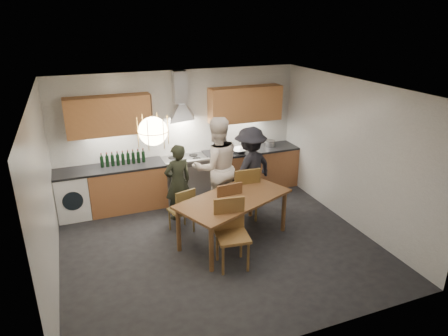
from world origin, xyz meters
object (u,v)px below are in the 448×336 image
object	(u,v)px
stock_pot	(270,144)
dining_table	(234,203)
person_right	(250,169)
wine_bottles	(123,158)
chair_back_left	(183,208)
mixing_bowl	(239,151)
person_mid	(217,167)
person_left	(178,182)
chair_front	(231,228)

from	to	relation	value
stock_pot	dining_table	bearing A→B (deg)	-130.96
person_right	wine_bottles	bearing A→B (deg)	-45.20
chair_back_left	wine_bottles	bearing A→B (deg)	-76.08
chair_back_left	mixing_bowl	bearing A→B (deg)	-156.89
person_mid	mixing_bowl	distance (m)	1.10
chair_back_left	stock_pot	distance (m)	2.76
dining_table	person_mid	xyz separation A→B (m)	(0.08, 1.02, 0.25)
mixing_bowl	person_left	bearing A→B (deg)	-155.82
dining_table	chair_back_left	size ratio (longest dim) A/B	2.52
stock_pot	wine_bottles	xyz separation A→B (m)	(-3.14, 0.05, 0.07)
stock_pot	chair_front	bearing A→B (deg)	-127.94
person_left	person_mid	size ratio (longest dim) A/B	0.76
chair_back_left	dining_table	bearing A→B (deg)	127.35
person_mid	stock_pot	xyz separation A→B (m)	(1.57, 0.87, 0.01)
dining_table	stock_pot	size ratio (longest dim) A/B	10.83
dining_table	chair_back_left	bearing A→B (deg)	119.60
dining_table	stock_pot	xyz separation A→B (m)	(1.65, 1.90, 0.26)
person_left	stock_pot	xyz separation A→B (m)	(2.29, 0.78, 0.24)
person_left	wine_bottles	world-z (taller)	person_left
chair_front	dining_table	bearing A→B (deg)	71.37
chair_front	person_right	size ratio (longest dim) A/B	0.63
stock_pot	chair_back_left	bearing A→B (deg)	-150.23
dining_table	chair_front	distance (m)	0.66
chair_front	stock_pot	xyz separation A→B (m)	(1.93, 2.48, 0.37)
chair_back_left	stock_pot	bearing A→B (deg)	-165.44
person_left	mixing_bowl	bearing A→B (deg)	-168.13
chair_back_left	chair_front	distance (m)	1.21
person_mid	mixing_bowl	xyz separation A→B (m)	(0.78, 0.77, -0.01)
person_right	mixing_bowl	bearing A→B (deg)	-120.14
person_left	person_right	world-z (taller)	person_right
person_left	wine_bottles	xyz separation A→B (m)	(-0.85, 0.83, 0.31)
person_mid	wine_bottles	size ratio (longest dim) A/B	2.25
chair_back_left	stock_pot	size ratio (longest dim) A/B	4.30
chair_back_left	person_right	bearing A→B (deg)	-177.80
person_mid	stock_pot	size ratio (longest dim) A/B	9.80
dining_table	mixing_bowl	bearing A→B (deg)	41.31
person_mid	person_right	bearing A→B (deg)	178.06
dining_table	chair_back_left	xyz separation A→B (m)	(-0.71, 0.55, -0.23)
mixing_bowl	chair_front	bearing A→B (deg)	-115.84
mixing_bowl	chair_back_left	bearing A→B (deg)	-141.67
dining_table	chair_front	size ratio (longest dim) A/B	2.01
person_left	person_mid	world-z (taller)	person_mid
dining_table	person_right	distance (m)	1.27
person_left	dining_table	bearing A→B (deg)	107.58
chair_back_left	chair_front	xyz separation A→B (m)	(0.43, -1.13, 0.12)
chair_front	person_left	distance (m)	1.74
person_right	person_mid	bearing A→B (deg)	-23.86
mixing_bowl	wine_bottles	world-z (taller)	wine_bottles
chair_front	person_left	world-z (taller)	person_left
dining_table	stock_pot	distance (m)	2.53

